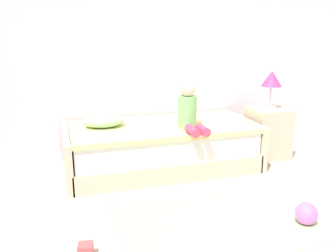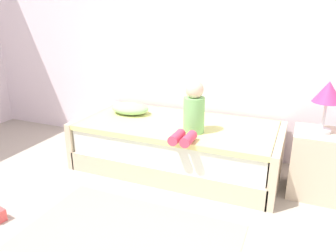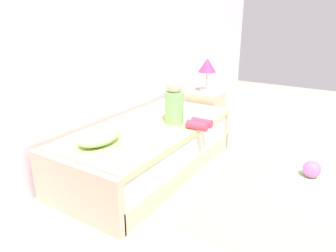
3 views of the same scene
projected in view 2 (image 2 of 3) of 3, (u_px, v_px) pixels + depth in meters
wall_rear at (249, 26)px, 3.34m from camera, size 7.20×0.10×2.90m
bed at (177, 146)px, 3.43m from camera, size 2.11×1.00×0.50m
nightstand at (316, 163)px, 2.90m from camera, size 0.44×0.44×0.60m
table_lamp at (328, 95)px, 2.69m from camera, size 0.24×0.24×0.45m
child_figure at (192, 113)px, 2.99m from camera, size 0.20×0.51×0.50m
pillow at (130, 108)px, 3.63m from camera, size 0.44×0.30×0.13m
area_rug at (124, 243)px, 2.34m from camera, size 1.60×1.10×0.01m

